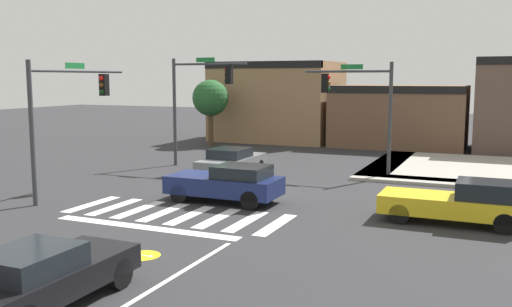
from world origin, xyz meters
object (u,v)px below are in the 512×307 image
traffic_signal_northwest (198,92)px  car_gray (231,162)px  car_navy (227,183)px  roadside_tree (210,98)px  traffic_signal_southwest (68,102)px  car_black (43,276)px  traffic_signal_northeast (360,98)px  car_yellow (462,202)px

traffic_signal_northwest → car_gray: traffic_signal_northwest is taller
car_navy → roadside_tree: bearing=-59.9°
car_gray → car_navy: bearing=24.5°
traffic_signal_northwest → roadside_tree: 9.73m
traffic_signal_southwest → car_black: size_ratio=1.32×
roadside_tree → traffic_signal_northeast: bearing=-32.7°
traffic_signal_northwest → car_black: (6.33, -17.87, -3.36)m
car_black → traffic_signal_northwest: bearing=19.5°
traffic_signal_northwest → traffic_signal_northeast: size_ratio=1.06×
traffic_signal_southwest → traffic_signal_northeast: 13.52m
car_navy → car_yellow: bearing=-179.1°
traffic_signal_southwest → traffic_signal_northeast: bearing=-45.7°
traffic_signal_northwest → traffic_signal_southwest: size_ratio=1.05×
traffic_signal_northeast → car_black: (-2.24, -18.65, -3.10)m
car_navy → traffic_signal_northwest: bearing=-53.7°
traffic_signal_southwest → roadside_tree: size_ratio=1.20×
traffic_signal_northeast → car_navy: (-3.25, -8.02, -3.05)m
traffic_signal_northwest → traffic_signal_northeast: bearing=5.2°
traffic_signal_northwest → traffic_signal_northeast: traffic_signal_northwest is taller
car_black → roadside_tree: size_ratio=0.91×
roadside_tree → car_yellow: bearing=-41.7°
car_gray → car_navy: (2.48, -5.44, 0.06)m
traffic_signal_northwest → car_gray: bearing=-32.3°
car_black → car_yellow: size_ratio=0.91×
traffic_signal_northeast → car_yellow: traffic_signal_northeast is taller
traffic_signal_northeast → car_gray: bearing=24.2°
traffic_signal_northeast → car_navy: traffic_signal_northeast is taller
car_gray → roadside_tree: roadside_tree is taller
car_gray → traffic_signal_northwest: bearing=-122.3°
traffic_signal_northwest → roadside_tree: bearing=114.3°
car_gray → roadside_tree: size_ratio=0.94×
traffic_signal_northwest → roadside_tree: traffic_signal_northwest is taller
traffic_signal_southwest → roadside_tree: traffic_signal_southwest is taller
traffic_signal_northwest → car_navy: size_ratio=1.33×
car_black → car_navy: bearing=5.4°
car_black → car_navy: 10.69m
roadside_tree → traffic_signal_northwest: bearing=-65.7°
car_gray → car_navy: 5.98m
traffic_signal_northeast → car_black: 19.04m
traffic_signal_northeast → roadside_tree: 14.93m
traffic_signal_northwest → car_black: bearing=-70.5°
car_gray → car_black: bearing=12.2°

